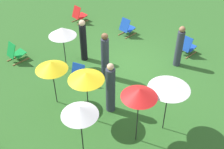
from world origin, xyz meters
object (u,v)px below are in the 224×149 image
umbrella_5 (169,86)px  person_3 (83,41)px  deckchair_3 (15,53)px  deckchair_1 (127,28)px  deckchair_8 (79,15)px  umbrella_1 (62,32)px  umbrella_4 (139,93)px  umbrella_0 (80,111)px  umbrella_2 (51,65)px  person_0 (179,47)px  deckchair_0 (187,46)px  deckchair_2 (80,74)px  person_2 (105,57)px  umbrella_3 (86,76)px  person_1 (111,89)px

umbrella_5 → person_3: 4.65m
deckchair_3 → deckchair_1: bearing=-111.2°
deckchair_8 → umbrella_1: size_ratio=0.49×
deckchair_3 → person_3: (-2.32, -1.45, 0.49)m
deckchair_3 → umbrella_4: 6.26m
umbrella_0 → umbrella_2: size_ratio=1.18×
umbrella_0 → person_0: bearing=-97.1°
deckchair_0 → deckchair_1: same height
umbrella_0 → umbrella_2: 2.53m
deckchair_2 → umbrella_4: umbrella_4 is taller
person_0 → person_2: bearing=125.1°
umbrella_5 → person_3: (4.17, -1.91, -0.80)m
umbrella_1 → umbrella_2: 1.96m
umbrella_0 → deckchair_0: bearing=-96.7°
deckchair_3 → person_2: size_ratio=0.47×
deckchair_1 → deckchair_2: same height
deckchair_3 → umbrella_2: bearing=173.0°
deckchair_0 → deckchair_8: same height
deckchair_0 → umbrella_3: (1.48, 5.14, 1.31)m
deckchair_1 → deckchair_8: bearing=14.6°
umbrella_2 → person_3: (0.65, -2.59, -0.65)m
deckchair_1 → umbrella_2: bearing=105.6°
person_1 → person_2: person_2 is taller
umbrella_4 → person_2: 3.28m
umbrella_1 → person_1: size_ratio=0.97×
deckchair_1 → person_2: bearing=118.2°
umbrella_2 → umbrella_4: umbrella_4 is taller
umbrella_2 → deckchair_1: bearing=-89.1°
umbrella_2 → umbrella_3: 1.37m
deckchair_2 → umbrella_0: 3.67m
deckchair_8 → umbrella_1: umbrella_1 is taller
umbrella_2 → umbrella_5: bearing=-169.1°
deckchair_1 → deckchair_2: bearing=106.9°
person_3 → deckchair_0: bearing=100.0°
deckchair_3 → umbrella_0: umbrella_0 is taller
person_0 → person_1: bearing=153.9°
deckchair_2 → person_3: 1.55m
deckchair_3 → umbrella_4: bearing=-177.9°
umbrella_5 → person_2: bearing=-25.3°
person_0 → deckchair_1: bearing=58.0°
deckchair_0 → umbrella_2: (2.83, 5.03, 1.14)m
deckchair_3 → deckchair_8: same height
umbrella_1 → umbrella_0: bearing=133.5°
deckchair_3 → deckchair_0: bearing=-132.1°
deckchair_3 → umbrella_1: umbrella_1 is taller
person_0 → person_2: size_ratio=0.93×
umbrella_5 → umbrella_4: bearing=57.2°
deckchair_8 → deckchair_3: bearing=102.6°
deckchair_3 → umbrella_4: umbrella_4 is taller
person_2 → deckchair_3: bearing=-125.8°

